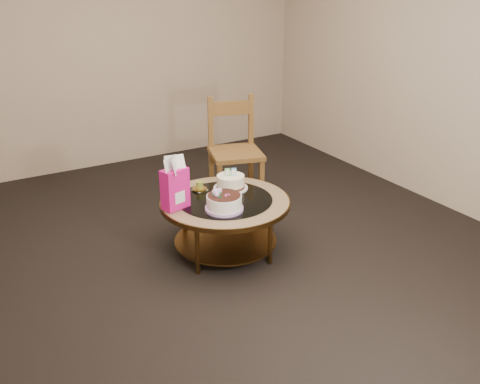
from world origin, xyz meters
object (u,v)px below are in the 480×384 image
decorated_cake (224,203)px  dining_chair (235,151)px  coffee_table (225,208)px  gift_bag (175,183)px  cream_cake (231,182)px

decorated_cake → dining_chair: bearing=56.5°
coffee_table → gift_bag: gift_bag is taller
coffee_table → dining_chair: dining_chair is taller
coffee_table → dining_chair: bearing=56.0°
coffee_table → gift_bag: 0.48m
dining_chair → cream_cake: bearing=-105.7°
gift_bag → dining_chair: bearing=24.2°
decorated_cake → cream_cake: size_ratio=1.02×
coffee_table → dining_chair: (0.57, 0.85, 0.13)m
decorated_cake → coffee_table: bearing=58.9°
gift_bag → cream_cake: bearing=-3.3°
coffee_table → cream_cake: bearing=49.0°
cream_cake → dining_chair: dining_chair is taller
decorated_cake → gift_bag: gift_bag is taller
cream_cake → dining_chair: 0.81m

